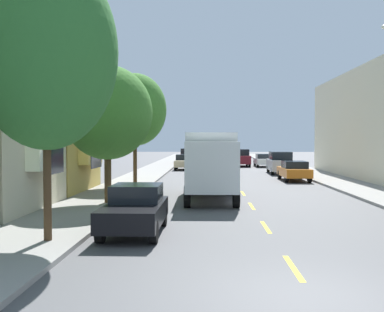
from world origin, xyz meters
TOP-DOWN VIEW (x-y plane):
  - ground_plane at (0.00, 30.00)m, footprint 160.00×160.00m
  - sidewalk_left at (-7.10, 28.00)m, footprint 3.20×120.00m
  - sidewalk_right at (7.10, 28.00)m, footprint 3.20×120.00m
  - lane_centerline_dashes at (0.00, 24.50)m, footprint 0.14×47.20m
  - street_tree_nearest at (-6.40, 4.09)m, footprint 3.94×3.94m
  - street_tree_second at (-6.40, 11.94)m, footprint 3.99×3.99m
  - street_tree_third at (-6.40, 19.78)m, footprint 3.87×3.87m
  - delivery_box_truck at (-1.80, 14.65)m, footprint 2.47×7.77m
  - parked_sedan_white at (4.26, 43.01)m, footprint 1.81×4.50m
  - parked_suv_silver at (4.42, 32.20)m, footprint 2.06×4.85m
  - parked_sedan_orange at (4.31, 25.15)m, footprint 1.81×4.50m
  - parked_suv_red at (-4.28, 48.68)m, footprint 2.07×4.85m
  - parked_hatchback_black at (-4.23, 5.86)m, footprint 1.76×4.01m
  - parked_hatchback_champagne at (-4.31, 37.67)m, footprint 1.78×4.02m
  - moving_burgundy_sedan at (1.80, 43.92)m, footprint 1.95×4.80m

SIDE VIEW (x-z plane):
  - ground_plane at x=0.00m, z-range 0.00..0.00m
  - lane_centerline_dashes at x=0.00m, z-range 0.00..0.01m
  - sidewalk_left at x=-7.10m, z-range 0.00..0.14m
  - sidewalk_right at x=7.10m, z-range 0.00..0.14m
  - parked_sedan_white at x=4.26m, z-range 0.03..1.46m
  - parked_sedan_orange at x=4.31m, z-range 0.03..1.46m
  - parked_hatchback_black at x=-4.23m, z-range 0.01..1.51m
  - parked_hatchback_champagne at x=-4.31m, z-range 0.01..1.51m
  - parked_suv_silver at x=4.42m, z-range 0.02..1.95m
  - parked_suv_red at x=-4.28m, z-range 0.02..1.95m
  - moving_burgundy_sedan at x=1.80m, z-range 0.02..1.95m
  - delivery_box_truck at x=-1.80m, z-range 0.23..3.52m
  - street_tree_second at x=-6.40m, z-range 1.09..7.20m
  - street_tree_third at x=-6.40m, z-range 1.36..8.24m
  - street_tree_nearest at x=-6.40m, z-range 1.39..9.32m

